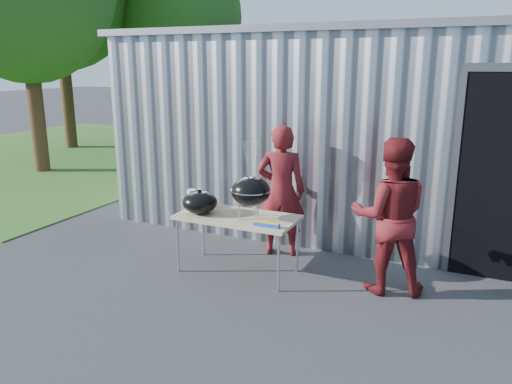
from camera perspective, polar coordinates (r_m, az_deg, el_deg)
The scene contains 12 objects.
ground at distance 5.91m, azimuth -1.47°, elevation -11.54°, with size 80.00×80.00×0.00m, color #2D2D2F.
building at distance 9.51m, azimuth 16.05°, elevation 7.59°, with size 8.20×6.20×3.10m.
grass_patch at distance 15.85m, azimuth -21.53°, elevation 4.12°, with size 10.00×12.00×0.02m, color #2D591E.
tree_far at distance 16.42m, azimuth -8.44°, elevation 19.15°, with size 3.68×3.68×6.09m.
folding_table at distance 6.24m, azimuth -2.15°, elevation -3.07°, with size 1.50×0.75×0.75m.
kettle_grill at distance 6.00m, azimuth -0.61°, elevation 0.71°, with size 0.48×0.48×0.95m.
grill_lid at distance 6.33m, azimuth -6.43°, elevation -1.17°, with size 0.44×0.44×0.32m.
paper_towels at distance 6.44m, azimuth -7.33°, elevation -0.94°, with size 0.12×0.12×0.28m, color white.
white_tub at distance 6.66m, azimuth -5.47°, elevation -1.17°, with size 0.20×0.15×0.10m, color white.
foil_box at distance 5.80m, azimuth 1.21°, elevation -3.72°, with size 0.32×0.06×0.06m.
person_cook at distance 6.81m, azimuth 2.88°, elevation 0.13°, with size 0.66×0.43×1.81m, color maroon.
person_bystander at distance 5.88m, azimuth 15.04°, elevation -2.69°, with size 0.88×0.69×1.81m, color maroon.
Camera 1 is at (2.36, -4.75, 2.59)m, focal length 35.00 mm.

